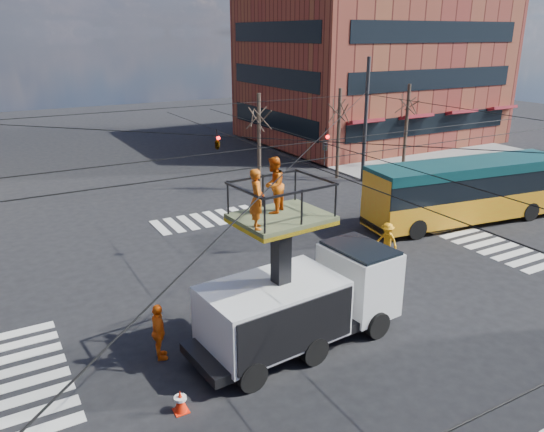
{
  "coord_description": "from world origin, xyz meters",
  "views": [
    {
      "loc": [
        -10.14,
        -14.82,
        9.4
      ],
      "look_at": [
        -0.09,
        2.92,
        2.33
      ],
      "focal_mm": 35.0,
      "sensor_mm": 36.0,
      "label": 1
    }
  ],
  "objects_px": {
    "flagger": "(387,240)",
    "utility_truck": "(302,285)",
    "worker_ground": "(159,332)",
    "traffic_cone": "(180,401)"
  },
  "relations": [
    {
      "from": "traffic_cone",
      "to": "worker_ground",
      "type": "relative_size",
      "value": 0.35
    },
    {
      "from": "worker_ground",
      "to": "flagger",
      "type": "relative_size",
      "value": 1.13
    },
    {
      "from": "utility_truck",
      "to": "traffic_cone",
      "type": "distance_m",
      "value": 5.0
    },
    {
      "from": "traffic_cone",
      "to": "worker_ground",
      "type": "height_order",
      "value": "worker_ground"
    },
    {
      "from": "traffic_cone",
      "to": "flagger",
      "type": "xyz_separation_m",
      "value": [
        11.43,
        5.12,
        0.48
      ]
    },
    {
      "from": "utility_truck",
      "to": "worker_ground",
      "type": "relative_size",
      "value": 3.96
    },
    {
      "from": "utility_truck",
      "to": "flagger",
      "type": "height_order",
      "value": "utility_truck"
    },
    {
      "from": "utility_truck",
      "to": "traffic_cone",
      "type": "bearing_deg",
      "value": -169.22
    },
    {
      "from": "flagger",
      "to": "utility_truck",
      "type": "bearing_deg",
      "value": -77.05
    },
    {
      "from": "worker_ground",
      "to": "flagger",
      "type": "height_order",
      "value": "worker_ground"
    },
    {
      "from": "utility_truck",
      "to": "worker_ground",
      "type": "xyz_separation_m",
      "value": [
        -4.22,
        1.33,
        -1.12
      ]
    },
    {
      "from": "traffic_cone",
      "to": "worker_ground",
      "type": "distance_m",
      "value": 2.67
    },
    {
      "from": "traffic_cone",
      "to": "flagger",
      "type": "height_order",
      "value": "flagger"
    },
    {
      "from": "utility_truck",
      "to": "worker_ground",
      "type": "distance_m",
      "value": 4.57
    },
    {
      "from": "worker_ground",
      "to": "utility_truck",
      "type": "bearing_deg",
      "value": -94.25
    }
  ]
}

